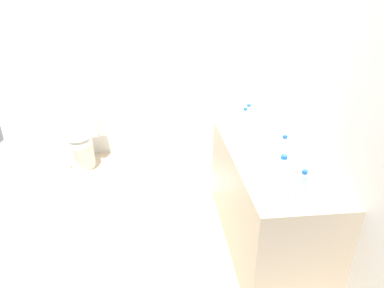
{
  "coord_description": "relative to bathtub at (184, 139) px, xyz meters",
  "views": [
    {
      "loc": [
        0.35,
        -2.63,
        1.93
      ],
      "look_at": [
        0.64,
        0.13,
        0.65
      ],
      "focal_mm": 30.1,
      "sensor_mm": 36.0,
      "label": 1
    }
  ],
  "objects": [
    {
      "name": "ground_plane",
      "position": [
        -0.63,
        -1.06,
        -0.3
      ],
      "size": [
        3.95,
        3.95,
        0.0
      ],
      "primitive_type": "plane",
      "color": "#C1AD8E"
    },
    {
      "name": "wall_back_tiled",
      "position": [
        -0.63,
        0.39,
        1.0
      ],
      "size": [
        3.35,
        0.1,
        2.6
      ],
      "primitive_type": "cube",
      "color": "silver",
      "rests_on": "ground_plane"
    },
    {
      "name": "wall_right_mirror",
      "position": [
        0.89,
        -1.06,
        1.0
      ],
      "size": [
        0.1,
        3.19,
        2.6
      ],
      "primitive_type": "cube",
      "color": "silver",
      "rests_on": "ground_plane"
    },
    {
      "name": "bathtub",
      "position": [
        0.0,
        0.0,
        0.0
      ],
      "size": [
        1.65,
        0.68,
        1.22
      ],
      "color": "silver",
      "rests_on": "ground_plane"
    },
    {
      "name": "toilet",
      "position": [
        -1.24,
        -0.01,
        0.02
      ],
      "size": [
        0.37,
        0.5,
        0.68
      ],
      "rotation": [
        0.0,
        0.0,
        -1.61
      ],
      "color": "white",
      "rests_on": "ground_plane"
    },
    {
      "name": "vanity_counter",
      "position": [
        0.54,
        -1.54,
        0.11
      ],
      "size": [
        0.61,
        1.55,
        0.83
      ],
      "primitive_type": "cube",
      "color": "tan",
      "rests_on": "ground_plane"
    },
    {
      "name": "sink_basin",
      "position": [
        0.53,
        -1.45,
        0.56
      ],
      "size": [
        0.31,
        0.31,
        0.06
      ],
      "primitive_type": "cylinder",
      "color": "white",
      "rests_on": "vanity_counter"
    },
    {
      "name": "sink_faucet",
      "position": [
        0.71,
        -1.45,
        0.57
      ],
      "size": [
        0.13,
        0.15,
        0.09
      ],
      "color": "#B7B7BC",
      "rests_on": "vanity_counter"
    },
    {
      "name": "water_bottle_0",
      "position": [
        0.52,
        -2.17,
        0.62
      ],
      "size": [
        0.06,
        0.06,
        0.21
      ],
      "color": "silver",
      "rests_on": "vanity_counter"
    },
    {
      "name": "water_bottle_1",
      "position": [
        0.46,
        -2.0,
        0.63
      ],
      "size": [
        0.07,
        0.07,
        0.22
      ],
      "color": "silver",
      "rests_on": "vanity_counter"
    },
    {
      "name": "water_bottle_2",
      "position": [
        0.46,
        -1.08,
        0.63
      ],
      "size": [
        0.06,
        0.06,
        0.22
      ],
      "color": "silver",
      "rests_on": "vanity_counter"
    },
    {
      "name": "water_bottle_3",
      "position": [
        0.52,
        -0.97,
        0.63
      ],
      "size": [
        0.06,
        0.06,
        0.22
      ],
      "color": "silver",
      "rests_on": "vanity_counter"
    },
    {
      "name": "water_bottle_4",
      "position": [
        0.55,
        -1.78,
        0.65
      ],
      "size": [
        0.06,
        0.06,
        0.25
      ],
      "color": "silver",
      "rests_on": "vanity_counter"
    },
    {
      "name": "drinking_glass_0",
      "position": [
        0.5,
        -0.88,
        0.57
      ],
      "size": [
        0.08,
        0.08,
        0.09
      ],
      "primitive_type": "cylinder",
      "color": "white",
      "rests_on": "vanity_counter"
    },
    {
      "name": "drinking_glass_1",
      "position": [
        0.49,
        -1.92,
        0.58
      ],
      "size": [
        0.08,
        0.08,
        0.1
      ],
      "primitive_type": "cylinder",
      "color": "white",
      "rests_on": "vanity_counter"
    },
    {
      "name": "drinking_glass_2",
      "position": [
        0.55,
        -1.1,
        0.57
      ],
      "size": [
        0.07,
        0.07,
        0.09
      ],
      "primitive_type": "cylinder",
      "color": "white",
      "rests_on": "vanity_counter"
    },
    {
      "name": "drinking_glass_3",
      "position": [
        0.53,
        -1.24,
        0.57
      ],
      "size": [
        0.07,
        0.07,
        0.09
      ],
      "primitive_type": "cylinder",
      "color": "white",
      "rests_on": "vanity_counter"
    },
    {
      "name": "soap_dish",
      "position": [
        0.48,
        -1.68,
        0.54
      ],
      "size": [
        0.09,
        0.06,
        0.02
      ],
      "primitive_type": "cube",
      "color": "white",
      "rests_on": "vanity_counter"
    },
    {
      "name": "bath_mat",
      "position": [
        -0.03,
        -0.59,
        -0.3
      ],
      "size": [
        0.56,
        0.43,
        0.01
      ],
      "primitive_type": "cube",
      "color": "white",
      "rests_on": "ground_plane"
    },
    {
      "name": "toilet_paper_roll",
      "position": [
        -1.46,
        -0.1,
        -0.24
      ],
      "size": [
        0.11,
        0.11,
        0.14
      ],
      "primitive_type": "cylinder",
      "color": "white",
      "rests_on": "ground_plane"
    }
  ]
}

